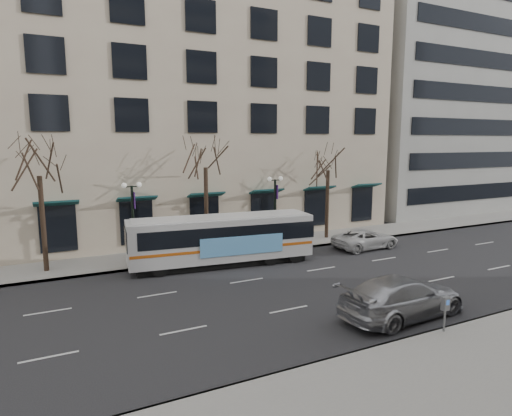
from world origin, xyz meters
TOP-DOWN VIEW (x-y plane):
  - ground at (0.00, 0.00)m, footprint 160.00×160.00m
  - sidewalk_far at (5.00, 9.00)m, footprint 80.00×4.00m
  - building_hotel at (-2.00, 21.00)m, footprint 40.00×20.00m
  - building_office at (32.00, 21.00)m, footprint 25.00×20.00m
  - tree_far_left at (-10.00, 8.80)m, footprint 3.60×3.60m
  - tree_far_mid at (0.00, 8.80)m, footprint 3.60×3.60m
  - tree_far_right at (10.00, 8.80)m, footprint 3.60×3.60m
  - lamp_post_left at (-4.99, 8.20)m, footprint 1.22×0.45m
  - lamp_post_right at (5.01, 8.20)m, footprint 1.22×0.45m
  - city_bus at (0.00, 5.79)m, footprint 11.67×3.73m
  - silver_car at (4.10, -5.17)m, footprint 6.40×2.99m
  - white_pickup at (10.85, 5.15)m, footprint 5.09×2.46m
  - pay_station at (4.26, -7.30)m, footprint 0.32×0.22m

SIDE VIEW (x-z plane):
  - ground at x=0.00m, z-range 0.00..0.00m
  - sidewalk_far at x=5.00m, z-range 0.00..0.15m
  - white_pickup at x=10.85m, z-range 0.00..1.40m
  - silver_car at x=4.10m, z-range 0.00..1.81m
  - pay_station at x=4.26m, z-range 0.47..1.92m
  - city_bus at x=0.00m, z-range 0.14..3.25m
  - lamp_post_left at x=-4.99m, z-range 0.34..5.55m
  - lamp_post_right at x=5.01m, z-range 0.34..5.55m
  - tree_far_right at x=10.00m, z-range 2.39..10.45m
  - tree_far_left at x=-10.00m, z-range 2.53..10.87m
  - tree_far_mid at x=0.00m, z-range 2.63..11.18m
  - building_hotel at x=-2.00m, z-range 0.00..24.00m
  - building_office at x=32.00m, z-range 0.00..35.00m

